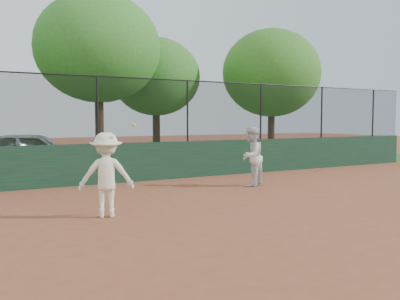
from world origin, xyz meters
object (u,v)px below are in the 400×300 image
parked_car (34,152)px  player_main (106,175)px  tree_4 (272,73)px  tree_2 (98,48)px  tree_3 (156,77)px  player_second (251,156)px

parked_car → player_main: 8.11m
tree_4 → tree_2: bearing=178.1°
player_main → tree_3: (6.24, 11.50, 3.13)m
player_second → tree_2: tree_2 is taller
player_main → tree_4: bearing=39.1°
player_main → tree_2: 11.12m
player_main → player_second: bearing=20.9°
tree_3 → tree_4: tree_4 is taller
player_second → tree_3: size_ratio=0.29×
parked_car → tree_3: tree_3 is taller
tree_3 → tree_2: bearing=-154.8°
parked_car → tree_3: 7.82m
player_second → tree_3: (1.34, 9.63, 3.11)m
parked_car → player_second: 7.95m
parked_car → tree_4: (11.90, 1.54, 3.52)m
player_main → tree_4: size_ratio=0.28×
tree_3 → tree_4: bearing=-18.2°
player_second → tree_2: (-1.97, 8.07, 4.02)m
tree_2 → tree_4: size_ratio=1.10×
tree_2 → tree_3: bearing=25.2°
player_second → tree_4: size_ratio=0.26×
tree_2 → player_second: bearing=-76.3°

